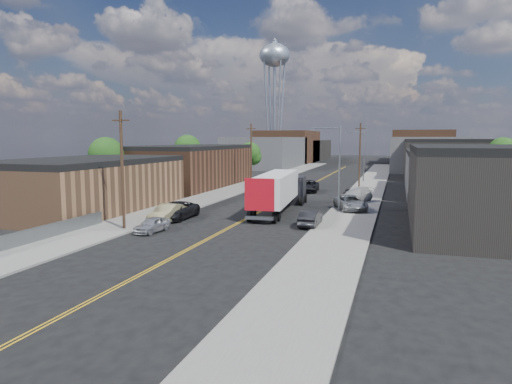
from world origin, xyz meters
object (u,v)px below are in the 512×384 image
Objects in this scene: semi_truck at (281,189)px; car_right_lot_c at (350,194)px; car_left_a at (152,225)px; car_left_c at (176,211)px; water_tower at (275,60)px; car_left_b at (167,213)px; car_right_lot_a at (351,203)px; car_right_oncoming at (310,218)px; car_right_lot_b at (356,195)px; car_ahead_truck at (308,186)px.

semi_truck is 12.15m from car_right_lot_c.
semi_truck is 4.28× the size of car_left_a.
semi_truck is 2.72× the size of car_left_c.
car_left_c is (15.60, -94.00, -29.83)m from water_tower.
car_left_b is at bearing -131.25° from car_right_lot_c.
car_right_lot_c is at bearing 50.80° from car_left_c.
car_right_lot_a is (14.55, 16.03, 0.28)m from car_left_a.
car_left_b reaches higher than car_right_oncoming.
car_right_oncoming is (13.00, 0.27, -0.10)m from car_left_c.
car_right_oncoming is at bearing 8.62° from car_left_b.
car_left_c is (0.00, 1.75, 0.00)m from car_left_b.
car_left_b is at bearing -107.93° from car_right_lot_b.
car_left_c is 23.18m from car_right_lot_c.
car_left_b is (-8.45, -9.39, -1.56)m from semi_truck.
car_right_oncoming is 26.23m from car_ahead_truck.
semi_truck reaches higher than car_left_c.
car_left_a is 32.92m from car_ahead_truck.
car_right_oncoming is at bearing -76.54° from car_right_lot_b.
car_right_oncoming is 9.91m from car_right_lot_a.
car_right_lot_c is at bearing 53.30° from car_left_b.
water_tower is 94.00m from semi_truck.
car_right_oncoming is at bearing 33.76° from car_left_a.
water_tower reaches higher than semi_truck.
car_left_a is 27.04m from car_right_lot_b.
car_ahead_truck reaches higher than car_right_oncoming.
car_right_lot_a is 6.75m from car_right_lot_b.
semi_truck is (24.05, -86.36, -28.27)m from water_tower.
car_left_a is 13.64m from car_right_oncoming.
car_right_lot_b reaches higher than car_right_lot_c.
water_tower reaches higher than car_ahead_truck.
car_right_lot_b is (31.16, -77.41, -29.69)m from water_tower.
car_right_lot_c reaches higher than car_left_a.
car_left_b is at bearing 108.05° from car_left_a.
car_left_a is at bearing -80.60° from water_tower.
car_left_c is at bearing -142.68° from semi_truck.
car_ahead_truck is at bearing 83.38° from car_left_a.
car_left_c is at bearing -110.79° from car_right_lot_b.
car_left_b is 0.84× the size of car_left_c.
car_right_lot_a is at bearing 53.27° from car_left_a.
water_tower reaches higher than car_right_oncoming.
water_tower reaches higher than car_right_lot_b.
car_right_oncoming is 0.79× the size of car_right_lot_a.
water_tower is at bearing 99.27° from car_left_c.
car_left_b is 13.16m from car_right_oncoming.
water_tower is at bearing 88.17° from car_right_lot_a.
car_left_c reaches higher than car_left_b.
car_right_lot_b is at bearing -68.07° from water_tower.
car_right_lot_b is at bearing -60.56° from car_right_lot_c.
car_right_lot_c is at bearing -68.33° from water_tower.
car_right_lot_a reaches higher than car_right_oncoming.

